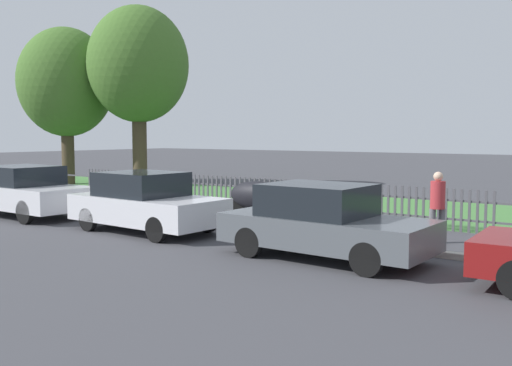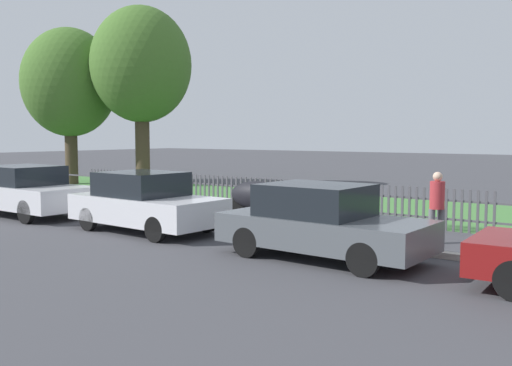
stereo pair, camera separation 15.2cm
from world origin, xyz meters
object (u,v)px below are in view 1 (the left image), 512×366
at_px(tree_nearest_kerb, 66,83).
at_px(tree_behind_motorcycle, 138,66).
at_px(parked_car_silver_hatchback, 25,191).
at_px(pedestrian_near_fence, 438,203).
at_px(parked_car_black_saloon, 146,202).
at_px(parked_car_navy_estate, 323,222).
at_px(covered_motorcycle, 258,195).

xyz_separation_m(tree_nearest_kerb, tree_behind_motorcycle, (3.62, 1.17, 0.66)).
distance_m(parked_car_silver_hatchback, tree_nearest_kerb, 11.57).
relative_size(parked_car_silver_hatchback, pedestrian_near_fence, 2.77).
height_order(parked_car_black_saloon, pedestrian_near_fence, pedestrian_near_fence).
height_order(tree_nearest_kerb, pedestrian_near_fence, tree_nearest_kerb).
height_order(parked_car_silver_hatchback, tree_behind_motorcycle, tree_behind_motorcycle).
bearing_deg(parked_car_black_saloon, pedestrian_near_fence, 25.09).
height_order(parked_car_black_saloon, tree_nearest_kerb, tree_nearest_kerb).
relative_size(tree_nearest_kerb, tree_behind_motorcycle, 0.91).
bearing_deg(parked_car_navy_estate, covered_motorcycle, 139.97).
xyz_separation_m(parked_car_black_saloon, pedestrian_near_fence, (6.19, 2.62, 0.16)).
bearing_deg(tree_behind_motorcycle, covered_motorcycle, -25.69).
distance_m(parked_car_silver_hatchback, covered_motorcycle, 6.69).
xyz_separation_m(parked_car_navy_estate, covered_motorcycle, (-4.10, 3.63, -0.07)).
distance_m(tree_behind_motorcycle, pedestrian_near_fence, 16.97).
height_order(parked_car_navy_estate, tree_behind_motorcycle, tree_behind_motorcycle).
height_order(tree_behind_motorcycle, pedestrian_near_fence, tree_behind_motorcycle).
distance_m(parked_car_navy_estate, tree_nearest_kerb, 19.55).
height_order(parked_car_black_saloon, parked_car_navy_estate, parked_car_black_saloon).
distance_m(tree_nearest_kerb, tree_behind_motorcycle, 3.86).
bearing_deg(pedestrian_near_fence, tree_behind_motorcycle, 115.34).
distance_m(parked_car_black_saloon, parked_car_navy_estate, 4.93).
height_order(covered_motorcycle, pedestrian_near_fence, pedestrian_near_fence).
xyz_separation_m(parked_car_silver_hatchback, covered_motorcycle, (5.59, 3.69, -0.10)).
relative_size(parked_car_navy_estate, tree_behind_motorcycle, 0.50).
bearing_deg(covered_motorcycle, parked_car_black_saloon, -100.04).
bearing_deg(parked_car_black_saloon, covered_motorcycle, 78.84).
distance_m(parked_car_navy_estate, covered_motorcycle, 5.48).
distance_m(parked_car_silver_hatchback, parked_car_navy_estate, 9.69).
relative_size(tree_behind_motorcycle, pedestrian_near_fence, 5.20).
bearing_deg(tree_nearest_kerb, pedestrian_near_fence, -13.39).
relative_size(parked_car_silver_hatchback, tree_nearest_kerb, 0.59).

